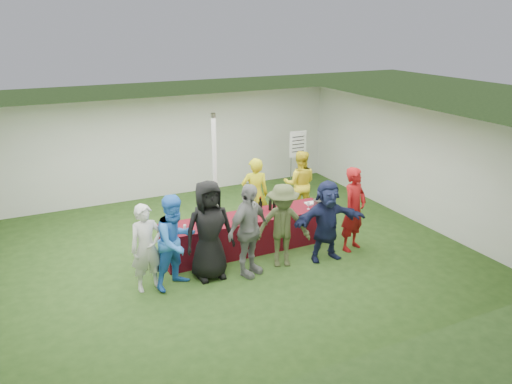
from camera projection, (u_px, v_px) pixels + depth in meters
name	position (u px, v px, depth m)	size (l,w,h in m)	color
ground	(215.00, 254.00, 10.33)	(60.00, 60.00, 0.00)	#284719
tent	(215.00, 173.00, 11.11)	(10.00, 10.00, 10.00)	white
serving_table	(247.00, 233.00, 10.43)	(3.60, 0.80, 0.75)	maroon
wine_bottles	(274.00, 204.00, 10.66)	(0.75, 0.15, 0.32)	black
wine_glasses	(227.00, 220.00, 9.82)	(2.84, 0.15, 0.16)	silver
water_bottle	(245.00, 210.00, 10.33)	(0.07, 0.07, 0.23)	silver
bar_towel	(311.00, 203.00, 10.98)	(0.25, 0.18, 0.03)	white
dump_bucket	(319.00, 204.00, 10.74)	(0.24, 0.24, 0.18)	slate
wine_list_sign	(298.00, 149.00, 13.35)	(0.50, 0.03, 1.80)	slate
staff_pourer	(255.00, 195.00, 11.25)	(0.62, 0.41, 1.71)	gold
staff_back	(300.00, 184.00, 12.10)	(0.80, 0.62, 1.64)	yellow
customer_0	(147.00, 248.00, 8.75)	(0.59, 0.39, 1.61)	beige
customer_1	(176.00, 241.00, 8.84)	(0.85, 0.66, 1.74)	blue
customer_2	(209.00, 230.00, 9.12)	(0.93, 0.60, 1.90)	black
customer_3	(248.00, 230.00, 9.23)	(1.06, 0.44, 1.80)	slate
customer_4	(283.00, 226.00, 9.60)	(1.08, 0.62, 1.68)	#3F4727
customer_5	(327.00, 221.00, 9.86)	(1.54, 0.49, 1.66)	#181E40
customer_6	(354.00, 209.00, 10.29)	(0.65, 0.43, 1.78)	maroon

